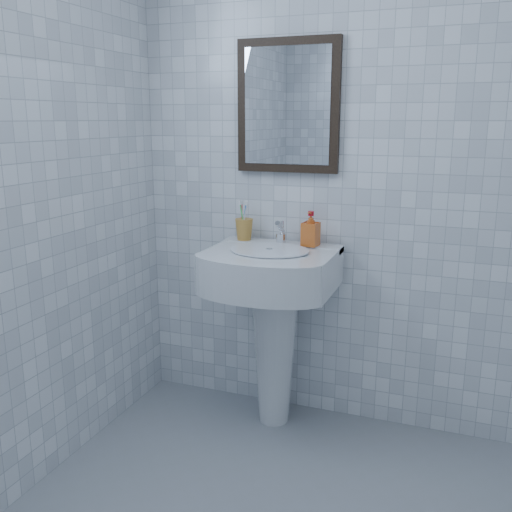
% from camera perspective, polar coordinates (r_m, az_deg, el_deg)
% --- Properties ---
extents(wall_back, '(2.20, 0.02, 2.50)m').
position_cam_1_polar(wall_back, '(2.74, 10.09, 8.27)').
color(wall_back, white).
rests_on(wall_back, ground).
extents(washbasin, '(0.59, 0.43, 0.91)m').
position_cam_1_polar(washbasin, '(2.75, 1.71, -5.13)').
color(washbasin, silver).
rests_on(washbasin, ground).
extents(faucet, '(0.05, 0.11, 0.12)m').
position_cam_1_polar(faucet, '(2.76, 2.50, 2.22)').
color(faucet, silver).
rests_on(faucet, washbasin).
extents(toothbrush_cup, '(0.09, 0.09, 0.11)m').
position_cam_1_polar(toothbrush_cup, '(2.84, -1.20, 2.68)').
color(toothbrush_cup, '#BE8534').
rests_on(toothbrush_cup, washbasin).
extents(soap_dispenser, '(0.08, 0.08, 0.17)m').
position_cam_1_polar(soap_dispenser, '(2.72, 5.49, 2.74)').
color(soap_dispenser, '#C33A13').
rests_on(soap_dispenser, washbasin).
extents(wall_mirror, '(0.50, 0.04, 0.62)m').
position_cam_1_polar(wall_mirror, '(2.79, 3.20, 14.73)').
color(wall_mirror, black).
rests_on(wall_mirror, wall_back).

